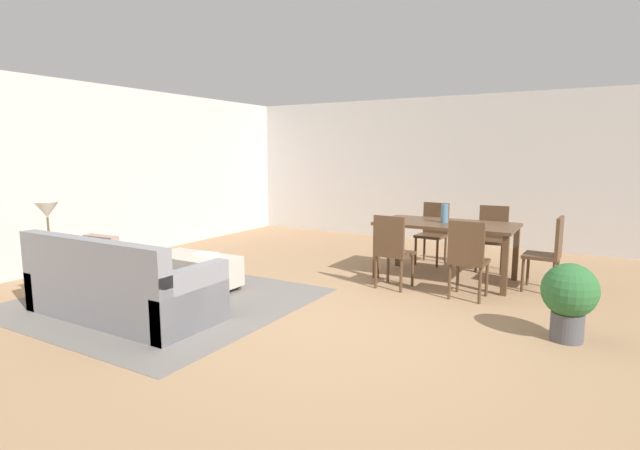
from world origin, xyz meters
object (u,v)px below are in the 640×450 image
Objects in this scene: potted_plant at (569,296)px; side_table at (51,257)px; ottoman_table at (195,270)px; dining_table at (446,229)px; couch at (120,288)px; book_on_ottoman at (205,254)px; vase_centerpiece at (445,213)px; dining_chair_far_right at (492,234)px; dining_chair_far_left at (433,229)px; dining_chair_head_east at (549,250)px; dining_chair_near_right at (468,255)px; dining_chair_near_left at (392,248)px; table_lamp at (47,212)px.

side_table is at bearing -164.37° from potted_plant.
dining_table reaches higher than ottoman_table.
couch is 4.32m from potted_plant.
dining_table is (3.78, 3.09, 0.21)m from side_table.
couch is 1.23m from book_on_ottoman.
vase_centerpiece reaches higher than side_table.
ottoman_table is at bearing -135.81° from dining_chair_far_right.
dining_chair_far_left is 3.54× the size of book_on_ottoman.
dining_chair_head_east reaches higher than side_table.
dining_chair_near_right is (4.26, 2.29, 0.06)m from side_table.
potted_plant is at bearing 5.27° from book_on_ottoman.
dining_chair_near_left is (2.02, 2.37, 0.22)m from couch.
dining_chair_far_right is at bearing 43.09° from table_lamp.
dining_chair_far_left is 3.16m from potted_plant.
dining_chair_near_left is at bearing 34.26° from side_table.
table_lamp is at bearing -164.37° from potted_plant.
side_table is 0.64× the size of dining_chair_far_right.
dining_chair_near_right reaches higher than book_on_ottoman.
dining_chair_near_left reaches higher than potted_plant.
dining_chair_far_right is (2.97, 2.88, 0.28)m from ottoman_table.
dining_chair_far_right reaches higher than book_on_ottoman.
dining_table is 0.97m from dining_chair_far_left.
dining_chair_near_right and dining_chair_far_right have the same top height.
vase_centerpiece is (-1.28, -0.03, 0.36)m from dining_chair_head_east.
table_lamp is 0.57× the size of dining_chair_far_left.
potted_plant is (5.34, 1.49, -0.05)m from side_table.
dining_chair_near_right is 1.01m from vase_centerpiece.
table_lamp is at bearing -26.57° from side_table.
side_table is 0.64× the size of dining_chair_near_left.
dining_chair_head_east is (0.82, -0.82, 0.00)m from dining_chair_far_right.
dining_chair_far_left is 1.30× the size of potted_plant.
dining_chair_head_east is at bearing 47.06° from dining_chair_near_right.
dining_chair_far_right is (4.21, 3.94, -0.48)m from table_lamp.
potted_plant is (1.08, -0.79, -0.11)m from dining_chair_near_right.
vase_centerpiece is at bearing -177.85° from dining_table.
dining_chair_near_left is 1.00× the size of dining_chair_far_right.
dining_chair_far_right is at bearing 43.09° from side_table.
couch is at bearing -140.93° from dining_chair_near_right.
dining_chair_far_left is 1.88m from dining_chair_head_east.
side_table is 5.18m from dining_chair_far_left.
vase_centerpiece reaches higher than potted_plant.
dining_table is 1.91× the size of dining_chair_far_right.
dining_chair_head_east is at bearing -45.05° from dining_chair_far_right.
table_lamp is 0.74× the size of potted_plant.
table_lamp reaches higher than vase_centerpiece.
dining_chair_far_right is (2.88, 4.03, 0.22)m from couch.
table_lamp is at bearing -148.21° from dining_chair_head_east.
dining_chair_far_left is at bearing 49.68° from side_table.
dining_chair_far_right is at bearing 54.43° from couch.
vase_centerpiece is (3.75, 3.09, -0.12)m from table_lamp.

